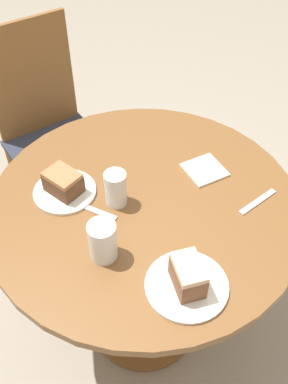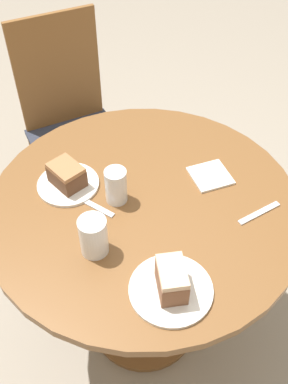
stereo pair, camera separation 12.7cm
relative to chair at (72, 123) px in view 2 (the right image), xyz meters
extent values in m
plane|color=gray|center=(-0.07, -0.84, -0.49)|extent=(8.00, 8.00, 0.00)
cylinder|color=brown|center=(-0.07, -0.84, -0.48)|extent=(0.45, 0.45, 0.03)
cylinder|color=brown|center=(-0.07, -0.84, -0.11)|extent=(0.10, 0.10, 0.72)
cylinder|color=brown|center=(-0.07, -0.84, 0.27)|extent=(0.98, 0.98, 0.03)
cylinder|color=brown|center=(-0.20, -0.25, -0.29)|extent=(0.04, 0.04, 0.41)
cylinder|color=brown|center=(0.18, -0.27, -0.29)|extent=(0.04, 0.04, 0.41)
cylinder|color=brown|center=(-0.18, 0.11, -0.29)|extent=(0.04, 0.04, 0.41)
cylinder|color=brown|center=(0.19, 0.10, -0.29)|extent=(0.04, 0.04, 0.41)
cube|color=#2D3342|center=(0.00, -0.08, -0.07)|extent=(0.44, 0.43, 0.03)
cube|color=brown|center=(0.01, 0.12, 0.21)|extent=(0.40, 0.04, 0.55)
cylinder|color=silver|center=(-0.25, -0.66, 0.29)|extent=(0.20, 0.20, 0.01)
cylinder|color=silver|center=(-0.16, -1.15, 0.29)|extent=(0.22, 0.22, 0.01)
cube|color=brown|center=(-0.25, -0.66, 0.32)|extent=(0.11, 0.13, 0.06)
cube|color=#9E6B42|center=(-0.25, -0.66, 0.36)|extent=(0.10, 0.12, 0.01)
cube|color=brown|center=(-0.16, -1.15, 0.33)|extent=(0.10, 0.12, 0.07)
cube|color=beige|center=(-0.16, -1.15, 0.37)|extent=(0.10, 0.12, 0.02)
cylinder|color=beige|center=(-0.14, -0.79, 0.32)|extent=(0.06, 0.06, 0.07)
cylinder|color=white|center=(-0.14, -0.79, 0.34)|extent=(0.07, 0.07, 0.12)
cylinder|color=silver|center=(-0.28, -0.94, 0.33)|extent=(0.07, 0.07, 0.10)
cylinder|color=white|center=(-0.28, -0.94, 0.34)|extent=(0.08, 0.08, 0.12)
cube|color=silver|center=(0.18, -0.85, 0.28)|extent=(0.14, 0.14, 0.01)
cube|color=silver|center=(-0.22, -0.78, 0.28)|extent=(0.09, 0.15, 0.00)
cube|color=silver|center=(0.21, -1.05, 0.28)|extent=(0.16, 0.03, 0.00)
camera|label=1|loc=(-0.63, -1.61, 1.31)|focal=42.00mm
camera|label=2|loc=(-0.53, -1.67, 1.31)|focal=42.00mm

